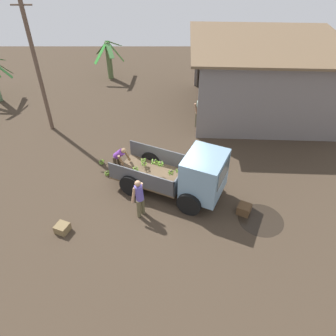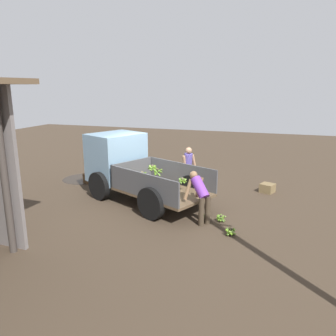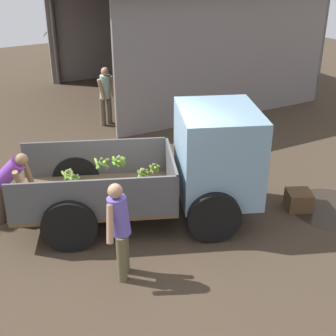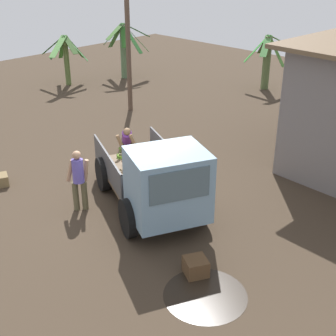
# 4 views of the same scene
# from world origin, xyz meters

# --- Properties ---
(ground) EXTENTS (36.00, 36.00, 0.00)m
(ground) POSITION_xyz_m (0.00, 0.00, 0.00)
(ground) COLOR #3E3124
(mud_patch_0) EXTENTS (1.67, 1.67, 0.01)m
(mud_patch_0) POSITION_xyz_m (3.51, -1.61, 0.00)
(mud_patch_0) COLOR black
(mud_patch_0) RESTS_ON ground
(cargo_truck) EXTENTS (4.69, 3.41, 2.10)m
(cargo_truck) POSITION_xyz_m (1.00, -0.32, 1.09)
(cargo_truck) COLOR brown
(cargo_truck) RESTS_ON ground
(warehouse_shed) EXTENTS (8.30, 7.50, 3.83)m
(warehouse_shed) POSITION_xyz_m (5.72, 6.89, 2.74)
(warehouse_shed) COLOR slate
(warehouse_shed) RESTS_ON ground
(banana_palm_2) EXTENTS (1.87, 1.69, 2.52)m
(banana_palm_2) POSITION_xyz_m (3.53, 12.85, 1.31)
(banana_palm_2) COLOR #6B8751
(banana_palm_2) RESTS_ON ground
(person_foreground_visitor) EXTENTS (0.53, 0.53, 1.62)m
(person_foreground_visitor) POSITION_xyz_m (-0.95, -1.31, 0.90)
(person_foreground_visitor) COLOR brown
(person_foreground_visitor) RESTS_ON ground
(person_worker_loading) EXTENTS (0.82, 0.79, 1.40)m
(person_worker_loading) POSITION_xyz_m (-1.97, 1.20, 0.81)
(person_worker_loading) COLOR #403426
(person_worker_loading) RESTS_ON ground
(person_bystander_near_shed) EXTENTS (0.62, 0.43, 1.68)m
(person_bystander_near_shed) POSITION_xyz_m (1.68, 5.06, 0.93)
(person_bystander_near_shed) COLOR brown
(person_bystander_near_shed) RESTS_ON ground
(banana_bunch_on_ground_2) EXTENTS (0.21, 0.22, 0.18)m
(banana_bunch_on_ground_2) POSITION_xyz_m (-2.05, 1.05, 0.10)
(banana_bunch_on_ground_2) COLOR brown
(banana_bunch_on_ground_2) RESTS_ON ground
(wooden_crate_1) EXTENTS (0.63, 0.63, 0.37)m
(wooden_crate_1) POSITION_xyz_m (2.93, -1.24, 0.18)
(wooden_crate_1) COLOR #523922
(wooden_crate_1) RESTS_ON ground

